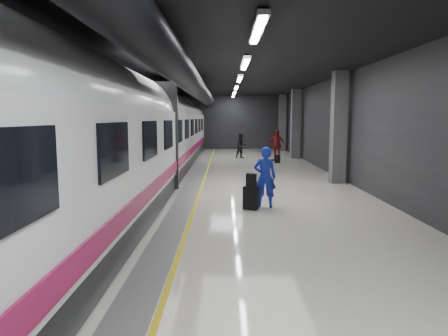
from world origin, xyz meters
TOP-DOWN VIEW (x-y plane):
  - ground at (0.00, 0.00)m, footprint 40.00×40.00m
  - platform_hall at (-0.29, 0.96)m, footprint 10.02×40.02m
  - train at (-3.25, -0.00)m, footprint 3.05×38.00m
  - traveler_main at (1.13, -2.53)m, footprint 0.69×0.48m
  - suitcase_main at (0.70, -2.83)m, footprint 0.48×0.40m
  - shoulder_bag at (0.71, -2.85)m, footprint 0.32×0.25m
  - traveler_far_a at (1.02, 11.98)m, footprint 0.96×0.86m
  - traveler_far_b at (3.15, 10.41)m, footprint 1.23×0.98m
  - suitcase_far at (3.05, 9.19)m, footprint 0.35×0.25m

SIDE VIEW (x-z plane):
  - ground at x=0.00m, z-range 0.00..0.00m
  - suitcase_far at x=3.05m, z-range 0.00..0.48m
  - suitcase_main at x=0.70m, z-range 0.00..0.67m
  - traveler_far_a at x=1.02m, z-range 0.00..1.62m
  - shoulder_bag at x=0.71m, z-range 0.67..1.05m
  - traveler_main at x=1.13m, z-range 0.00..1.81m
  - traveler_far_b at x=3.15m, z-range 0.00..1.94m
  - train at x=-3.25m, z-range 0.04..4.09m
  - platform_hall at x=-0.29m, z-range 1.28..5.79m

